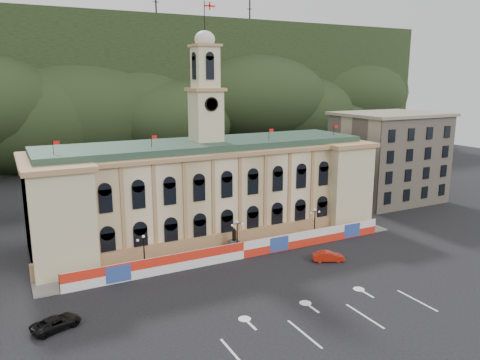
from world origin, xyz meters
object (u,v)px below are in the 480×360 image
red_sedan (328,256)px  black_suv (56,323)px  lamp_center (237,234)px  statue (234,244)px

red_sedan → black_suv: red_sedan is taller
lamp_center → black_suv: lamp_center is taller
lamp_center → red_sedan: 13.52m
lamp_center → red_sedan: size_ratio=1.09×
statue → lamp_center: 2.14m
statue → red_sedan: size_ratio=0.79×
red_sedan → black_suv: size_ratio=0.86×
statue → lamp_center: lamp_center is taller
statue → red_sedan: 13.99m
red_sedan → black_suv: (-36.62, -1.90, -0.04)m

